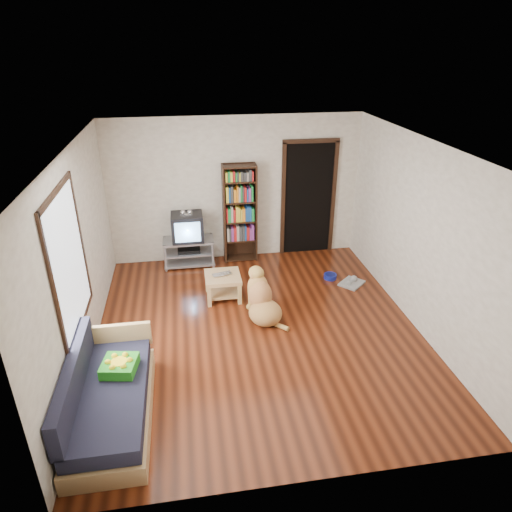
{
  "coord_description": "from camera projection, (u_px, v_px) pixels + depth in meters",
  "views": [
    {
      "loc": [
        -0.9,
        -5.33,
        3.78
      ],
      "look_at": [
        0.06,
        0.56,
        0.9
      ],
      "focal_mm": 32.0,
      "sensor_mm": 36.0,
      "label": 1
    }
  ],
  "objects": [
    {
      "name": "window",
      "position": [
        69.0,
        263.0,
        5.09
      ],
      "size": [
        0.03,
        1.46,
        1.7
      ],
      "color": "white",
      "rests_on": "wall_left"
    },
    {
      "name": "dog_bowl",
      "position": [
        330.0,
        276.0,
        7.87
      ],
      "size": [
        0.22,
        0.22,
        0.08
      ],
      "primitive_type": "cylinder",
      "color": "navy",
      "rests_on": "ground"
    },
    {
      "name": "tv_stand",
      "position": [
        189.0,
        251.0,
        8.26
      ],
      "size": [
        0.9,
        0.45,
        0.5
      ],
      "color": "#99999E",
      "rests_on": "ground"
    },
    {
      "name": "sofa",
      "position": [
        108.0,
        400.0,
        4.89
      ],
      "size": [
        0.8,
        1.8,
        0.8
      ],
      "color": "tan",
      "rests_on": "ground"
    },
    {
      "name": "dog",
      "position": [
        262.0,
        300.0,
        6.69
      ],
      "size": [
        0.6,
        0.87,
        0.77
      ],
      "color": "#B58645",
      "rests_on": "ground"
    },
    {
      "name": "ground",
      "position": [
        258.0,
        330.0,
        6.5
      ],
      "size": [
        5.0,
        5.0,
        0.0
      ],
      "primitive_type": "plane",
      "color": "#622610",
      "rests_on": "ground"
    },
    {
      "name": "crt_tv",
      "position": [
        187.0,
        226.0,
        8.07
      ],
      "size": [
        0.55,
        0.52,
        0.58
      ],
      "color": "black",
      "rests_on": "tv_stand"
    },
    {
      "name": "doorway",
      "position": [
        308.0,
        196.0,
        8.42
      ],
      "size": [
        1.03,
        0.05,
        2.19
      ],
      "color": "black",
      "rests_on": "wall_back"
    },
    {
      "name": "wall_left",
      "position": [
        79.0,
        259.0,
        5.62
      ],
      "size": [
        0.0,
        5.0,
        5.0
      ],
      "primitive_type": "plane",
      "rotation": [
        1.57,
        0.0,
        1.57
      ],
      "color": "silver",
      "rests_on": "ground"
    },
    {
      "name": "wall_back",
      "position": [
        236.0,
        190.0,
        8.16
      ],
      "size": [
        4.5,
        0.0,
        4.5
      ],
      "primitive_type": "plane",
      "rotation": [
        1.57,
        0.0,
        0.0
      ],
      "color": "silver",
      "rests_on": "ground"
    },
    {
      "name": "green_cushion",
      "position": [
        120.0,
        366.0,
        5.06
      ],
      "size": [
        0.42,
        0.42,
        0.12
      ],
      "primitive_type": "cube",
      "rotation": [
        0.0,
        0.0,
        -0.17
      ],
      "color": "#1C9726",
      "rests_on": "sofa"
    },
    {
      "name": "wall_front",
      "position": [
        309.0,
        373.0,
        3.72
      ],
      "size": [
        4.5,
        0.0,
        4.5
      ],
      "primitive_type": "plane",
      "rotation": [
        -1.57,
        0.0,
        0.0
      ],
      "color": "silver",
      "rests_on": "ground"
    },
    {
      "name": "ceiling",
      "position": [
        259.0,
        147.0,
        5.38
      ],
      "size": [
        5.0,
        5.0,
        0.0
      ],
      "primitive_type": "plane",
      "rotation": [
        3.14,
        0.0,
        0.0
      ],
      "color": "white",
      "rests_on": "ground"
    },
    {
      "name": "laptop",
      "position": [
        223.0,
        276.0,
        7.11
      ],
      "size": [
        0.34,
        0.26,
        0.02
      ],
      "primitive_type": "imported",
      "rotation": [
        0.0,
        0.0,
        0.26
      ],
      "color": "silver",
      "rests_on": "coffee_table"
    },
    {
      "name": "coffee_table",
      "position": [
        223.0,
        282.0,
        7.2
      ],
      "size": [
        0.55,
        0.55,
        0.4
      ],
      "color": "tan",
      "rests_on": "ground"
    },
    {
      "name": "bookshelf",
      "position": [
        240.0,
        208.0,
        8.16
      ],
      "size": [
        0.6,
        0.3,
        1.8
      ],
      "color": "black",
      "rests_on": "ground"
    },
    {
      "name": "grey_rag",
      "position": [
        352.0,
        283.0,
        7.71
      ],
      "size": [
        0.51,
        0.51,
        0.03
      ],
      "primitive_type": "cube",
      "rotation": [
        0.0,
        0.0,
        0.74
      ],
      "color": "#959595",
      "rests_on": "ground"
    },
    {
      "name": "wall_right",
      "position": [
        420.0,
        236.0,
        6.27
      ],
      "size": [
        0.0,
        5.0,
        5.0
      ],
      "primitive_type": "plane",
      "rotation": [
        1.57,
        0.0,
        -1.57
      ],
      "color": "silver",
      "rests_on": "ground"
    }
  ]
}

